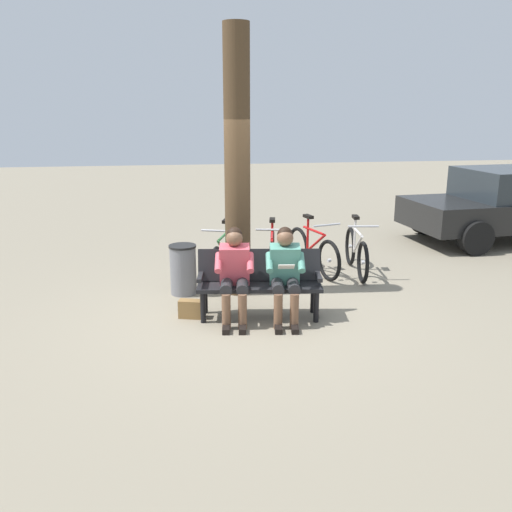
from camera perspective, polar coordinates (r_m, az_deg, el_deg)
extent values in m
plane|color=gray|center=(7.27, -1.17, -6.15)|extent=(40.00, 40.00, 0.00)
cube|color=black|center=(7.04, 0.36, -3.19)|extent=(1.64, 0.65, 0.05)
cube|color=black|center=(7.15, 0.33, -0.92)|extent=(1.60, 0.35, 0.42)
cube|color=black|center=(7.05, 6.56, -2.10)|extent=(0.11, 0.40, 0.05)
cube|color=black|center=(7.02, -5.85, -2.16)|extent=(0.11, 0.40, 0.05)
cylinder|color=black|center=(7.00, 6.32, -5.33)|extent=(0.07, 0.07, 0.40)
cylinder|color=black|center=(6.97, -5.56, -5.40)|extent=(0.07, 0.07, 0.40)
cylinder|color=black|center=(7.32, 5.99, -4.40)|extent=(0.07, 0.07, 0.40)
cylinder|color=black|center=(7.29, -5.35, -4.46)|extent=(0.07, 0.07, 0.40)
cube|color=#4C8C7A|center=(6.98, 3.01, -0.90)|extent=(0.42, 0.35, 0.55)
sphere|color=brown|center=(6.87, 3.06, 1.89)|extent=(0.21, 0.21, 0.21)
sphere|color=black|center=(6.90, 3.05, 2.25)|extent=(0.20, 0.20, 0.20)
cylinder|color=#262628|center=(6.87, 3.93, -3.13)|extent=(0.20, 0.42, 0.15)
cylinder|color=brown|center=(6.77, 4.03, -5.79)|extent=(0.11, 0.11, 0.45)
cube|color=black|center=(6.75, 4.07, -7.60)|extent=(0.12, 0.23, 0.07)
cylinder|color=#4C8C7A|center=(6.87, 4.75, -0.67)|extent=(0.13, 0.31, 0.23)
cylinder|color=#262628|center=(6.85, 2.26, -3.14)|extent=(0.20, 0.42, 0.15)
cylinder|color=brown|center=(6.75, 2.33, -5.81)|extent=(0.11, 0.11, 0.45)
cube|color=black|center=(6.73, 2.36, -7.62)|extent=(0.12, 0.23, 0.07)
cylinder|color=#4C8C7A|center=(6.84, 1.41, -0.69)|extent=(0.13, 0.31, 0.23)
cube|color=silver|center=(6.68, 3.19, -1.12)|extent=(0.21, 0.15, 0.09)
cube|color=#D84C59|center=(6.97, -2.25, -0.93)|extent=(0.42, 0.35, 0.55)
sphere|color=brown|center=(6.86, -2.28, 1.87)|extent=(0.21, 0.21, 0.21)
sphere|color=black|center=(6.88, -2.28, 2.23)|extent=(0.20, 0.20, 0.20)
cylinder|color=#262628|center=(6.84, -1.43, -3.16)|extent=(0.20, 0.42, 0.15)
cylinder|color=brown|center=(6.74, -1.42, -5.83)|extent=(0.11, 0.11, 0.45)
cube|color=black|center=(6.72, -1.42, -7.65)|extent=(0.12, 0.23, 0.07)
cylinder|color=#D84C59|center=(6.84, -0.60, -0.70)|extent=(0.13, 0.31, 0.23)
cylinder|color=#262628|center=(6.85, -3.10, -3.16)|extent=(0.20, 0.42, 0.15)
cylinder|color=brown|center=(6.75, -3.13, -5.83)|extent=(0.11, 0.11, 0.45)
cube|color=black|center=(6.73, -3.14, -7.65)|extent=(0.12, 0.23, 0.07)
cylinder|color=#D84C59|center=(6.85, -3.95, -0.71)|extent=(0.13, 0.31, 0.23)
cube|color=olive|center=(7.18, -6.87, -5.51)|extent=(0.33, 0.22, 0.24)
cylinder|color=#4C3823|center=(7.74, -1.98, 9.48)|extent=(0.37, 0.37, 3.75)
cylinder|color=slate|center=(8.03, -7.62, -1.52)|extent=(0.38, 0.38, 0.70)
cylinder|color=black|center=(7.93, -7.71, 1.02)|extent=(0.40, 0.40, 0.03)
torus|color=black|center=(8.62, 11.12, -0.66)|extent=(0.14, 0.66, 0.66)
cylinder|color=silver|center=(8.62, 11.12, -0.66)|extent=(0.06, 0.07, 0.06)
torus|color=black|center=(9.58, 9.83, 1.01)|extent=(0.14, 0.66, 0.66)
cylinder|color=silver|center=(9.58, 9.83, 1.01)|extent=(0.06, 0.07, 0.06)
cylinder|color=silver|center=(9.01, 10.56, 2.55)|extent=(0.12, 0.63, 0.04)
cylinder|color=silver|center=(8.98, 10.60, 1.20)|extent=(0.11, 0.60, 0.43)
cylinder|color=silver|center=(9.20, 10.30, 2.32)|extent=(0.04, 0.04, 0.55)
cube|color=black|center=(9.15, 10.39, 4.03)|extent=(0.12, 0.23, 0.05)
cylinder|color=#B2B2B7|center=(8.59, 11.16, 3.06)|extent=(0.48, 0.09, 0.03)
torus|color=black|center=(8.64, 7.65, -0.47)|extent=(0.24, 0.65, 0.66)
cylinder|color=silver|center=(8.64, 7.65, -0.47)|extent=(0.06, 0.07, 0.06)
torus|color=black|center=(9.49, 4.43, 1.05)|extent=(0.24, 0.65, 0.66)
cylinder|color=silver|center=(9.49, 4.43, 1.05)|extent=(0.06, 0.07, 0.06)
cylinder|color=#B71414|center=(8.97, 6.03, 2.67)|extent=(0.21, 0.62, 0.04)
cylinder|color=#B71414|center=(8.95, 6.25, 1.32)|extent=(0.20, 0.59, 0.43)
cylinder|color=#B71414|center=(9.14, 5.44, 2.41)|extent=(0.04, 0.04, 0.55)
cube|color=black|center=(9.09, 5.49, 4.14)|extent=(0.15, 0.24, 0.05)
cylinder|color=#B2B2B7|center=(8.59, 7.42, 3.23)|extent=(0.47, 0.16, 0.03)
torus|color=black|center=(8.23, 1.62, -1.14)|extent=(0.18, 0.66, 0.66)
cylinder|color=silver|center=(8.23, 1.62, -1.14)|extent=(0.06, 0.07, 0.06)
torus|color=black|center=(9.21, 1.72, 0.65)|extent=(0.18, 0.66, 0.66)
cylinder|color=silver|center=(9.21, 1.72, 0.65)|extent=(0.06, 0.07, 0.06)
cylinder|color=#B71414|center=(8.63, 1.69, 2.24)|extent=(0.16, 0.63, 0.04)
cylinder|color=#B71414|center=(8.60, 1.67, 0.82)|extent=(0.15, 0.59, 0.43)
cylinder|color=#B71414|center=(8.82, 1.70, 2.00)|extent=(0.04, 0.04, 0.55)
cube|color=black|center=(8.76, 1.72, 3.79)|extent=(0.13, 0.23, 0.05)
cylinder|color=#B2B2B7|center=(8.19, 1.66, 2.76)|extent=(0.48, 0.12, 0.03)
torus|color=black|center=(8.18, -4.20, -1.26)|extent=(0.27, 0.64, 0.66)
cylinder|color=silver|center=(8.18, -4.20, -1.26)|extent=(0.07, 0.07, 0.06)
torus|color=black|center=(9.14, -2.62, 0.52)|extent=(0.27, 0.64, 0.66)
cylinder|color=silver|center=(9.14, -2.62, 0.52)|extent=(0.07, 0.07, 0.06)
cylinder|color=#337238|center=(8.57, -3.41, 2.13)|extent=(0.24, 0.61, 0.04)
cylinder|color=#337238|center=(8.54, -3.51, 0.70)|extent=(0.23, 0.58, 0.43)
cylinder|color=#337238|center=(8.76, -3.12, 1.89)|extent=(0.04, 0.04, 0.55)
cube|color=black|center=(8.70, -3.15, 3.68)|extent=(0.16, 0.24, 0.05)
cylinder|color=#B2B2B7|center=(8.14, -4.10, 2.65)|extent=(0.46, 0.18, 0.03)
cube|color=black|center=(12.35, 24.95, 4.24)|extent=(4.34, 2.17, 0.55)
cylinder|color=black|center=(10.88, 22.03, 1.75)|extent=(0.66, 0.28, 0.64)
cylinder|color=black|center=(12.35, 17.25, 3.68)|extent=(0.66, 0.28, 0.64)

